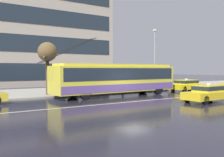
{
  "coord_description": "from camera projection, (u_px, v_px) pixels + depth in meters",
  "views": [
    {
      "loc": [
        -13.16,
        -16.51,
        2.47
      ],
      "look_at": [
        -0.16,
        2.96,
        1.62
      ],
      "focal_mm": 41.4,
      "sensor_mm": 36.0,
      "label": 1
    }
  ],
  "objects": [
    {
      "name": "pedestrian_at_shelter",
      "position": [
        77.0,
        83.0,
        24.53
      ],
      "size": [
        0.45,
        0.45,
        1.75
      ],
      "color": "#4B444E",
      "rests_on": "sidewalk_slab"
    },
    {
      "name": "office_tower_corner_left",
      "position": [
        27.0,
        9.0,
        39.55
      ],
      "size": [
        24.96,
        10.74,
        23.48
      ],
      "color": "#A39689",
      "rests_on": "ground_plane"
    },
    {
      "name": "trolleybus",
      "position": [
        117.0,
        78.0,
        23.87
      ],
      "size": [
        13.68,
        3.0,
        5.18
      ],
      "color": "yellow",
      "rests_on": "ground_plane"
    },
    {
      "name": "ground_plane",
      "position": [
        134.0,
        99.0,
        21.11
      ],
      "size": [
        160.0,
        160.0,
        0.0
      ],
      "primitive_type": "plane",
      "color": "#21202C"
    },
    {
      "name": "lane_centre_line",
      "position": [
        143.0,
        101.0,
        20.11
      ],
      "size": [
        72.0,
        0.14,
        0.01
      ],
      "primitive_type": "cube",
      "color": "silver",
      "rests_on": "ground_plane"
    },
    {
      "name": "bus_shelter",
      "position": [
        91.0,
        73.0,
        26.37
      ],
      "size": [
        3.63,
        1.67,
        2.67
      ],
      "color": "gray",
      "rests_on": "sidewalk_slab"
    },
    {
      "name": "taxi_ahead_of_bus",
      "position": [
        187.0,
        85.0,
        29.24
      ],
      "size": [
        4.43,
        1.88,
        1.39
      ],
      "color": "yellow",
      "rests_on": "ground_plane"
    },
    {
      "name": "pedestrian_walking_past",
      "position": [
        123.0,
        82.0,
        27.27
      ],
      "size": [
        0.47,
        0.47,
        1.6
      ],
      "color": "#1E374D",
      "rests_on": "sidewalk_slab"
    },
    {
      "name": "sidewalk_slab",
      "position": [
        80.0,
        90.0,
        29.14
      ],
      "size": [
        80.0,
        10.0,
        0.14
      ],
      "primitive_type": "cube",
      "color": "gray",
      "rests_on": "ground_plane"
    },
    {
      "name": "pedestrian_approaching_curb",
      "position": [
        67.0,
        76.0,
        24.74
      ],
      "size": [
        1.11,
        1.11,
        2.02
      ],
      "color": "#4F5343",
      "rests_on": "sidewalk_slab"
    },
    {
      "name": "street_tree_bare",
      "position": [
        47.0,
        53.0,
        23.4
      ],
      "size": [
        1.81,
        1.97,
        4.79
      ],
      "color": "#4C402D",
      "rests_on": "sidewalk_slab"
    },
    {
      "name": "taxi_oncoming_near",
      "position": [
        208.0,
        93.0,
        19.46
      ],
      "size": [
        4.3,
        1.9,
        1.39
      ],
      "color": "yellow",
      "rests_on": "ground_plane"
    },
    {
      "name": "street_lamp",
      "position": [
        155.0,
        54.0,
        29.84
      ],
      "size": [
        0.6,
        0.32,
        6.91
      ],
      "color": "gray",
      "rests_on": "sidewalk_slab"
    }
  ]
}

